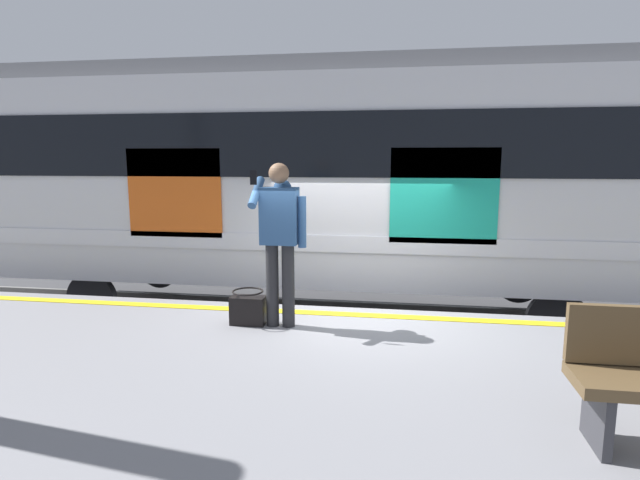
{
  "coord_description": "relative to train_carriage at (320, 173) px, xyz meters",
  "views": [
    {
      "loc": [
        -0.55,
        6.14,
        2.83
      ],
      "look_at": [
        0.36,
        0.3,
        1.88
      ],
      "focal_mm": 28.45,
      "sensor_mm": 36.0,
      "label": 1
    }
  ],
  "objects": [
    {
      "name": "track_rail_near",
      "position": [
        -0.78,
        0.71,
        -2.51
      ],
      "size": [
        22.59,
        0.08,
        0.16
      ],
      "primitive_type": "cube",
      "color": "slate",
      "rests_on": "ground"
    },
    {
      "name": "passenger",
      "position": [
        -0.06,
        3.18,
        -0.53
      ],
      "size": [
        0.57,
        0.55,
        1.81
      ],
      "color": "#262628",
      "rests_on": "platform"
    },
    {
      "name": "platform",
      "position": [
        -0.78,
        4.5,
        -2.1
      ],
      "size": [
        17.38,
        4.27,
        0.98
      ],
      "primitive_type": "cube",
      "color": "gray",
      "rests_on": "ground"
    },
    {
      "name": "handbag",
      "position": [
        0.32,
        3.19,
        -1.43
      ],
      "size": [
        0.39,
        0.35,
        0.39
      ],
      "color": "black",
      "rests_on": "platform"
    },
    {
      "name": "safety_line",
      "position": [
        -0.78,
        2.67,
        -1.6
      ],
      "size": [
        17.03,
        0.16,
        0.01
      ],
      "primitive_type": "cube",
      "color": "yellow",
      "rests_on": "platform"
    },
    {
      "name": "ground_plane",
      "position": [
        -0.78,
        2.37,
        -2.59
      ],
      "size": [
        26.06,
        26.06,
        0.0
      ],
      "primitive_type": "plane",
      "color": "#3D3D3F"
    },
    {
      "name": "train_carriage",
      "position": [
        0.0,
        0.0,
        0.0
      ],
      "size": [
        11.01,
        3.0,
        4.1
      ],
      "color": "silver",
      "rests_on": "ground"
    },
    {
      "name": "track_rail_far",
      "position": [
        -0.78,
        -0.72,
        -2.51
      ],
      "size": [
        22.59,
        0.08,
        0.16
      ],
      "primitive_type": "cube",
      "color": "slate",
      "rests_on": "ground"
    }
  ]
}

